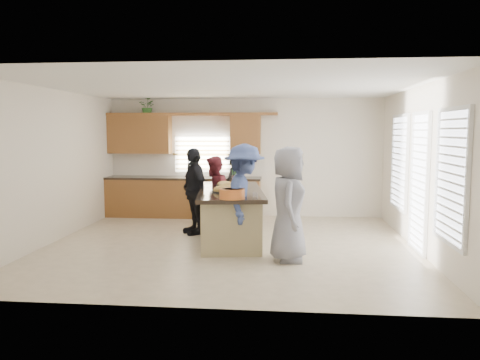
# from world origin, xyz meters

# --- Properties ---
(floor) EXTENTS (6.50, 6.50, 0.00)m
(floor) POSITION_xyz_m (0.00, 0.00, 0.00)
(floor) COLOR beige
(floor) RESTS_ON ground
(room_shell) EXTENTS (6.52, 6.02, 2.81)m
(room_shell) POSITION_xyz_m (0.00, 0.00, 1.90)
(room_shell) COLOR silver
(room_shell) RESTS_ON ground
(back_cabinetry) EXTENTS (4.08, 0.66, 2.46)m
(back_cabinetry) POSITION_xyz_m (-1.47, 2.73, 0.91)
(back_cabinetry) COLOR olive
(back_cabinetry) RESTS_ON ground
(right_wall_glazing) EXTENTS (0.06, 4.00, 2.25)m
(right_wall_glazing) POSITION_xyz_m (3.22, -0.13, 1.34)
(right_wall_glazing) COLOR white
(right_wall_glazing) RESTS_ON ground
(island) EXTENTS (1.50, 2.83, 0.95)m
(island) POSITION_xyz_m (-0.03, 0.45, 0.45)
(island) COLOR tan
(island) RESTS_ON ground
(platter_front) EXTENTS (0.47, 0.47, 0.19)m
(platter_front) POSITION_xyz_m (-0.09, 0.09, 0.98)
(platter_front) COLOR black
(platter_front) RESTS_ON island
(platter_mid) EXTENTS (0.44, 0.44, 0.18)m
(platter_mid) POSITION_xyz_m (-0.02, 0.60, 0.98)
(platter_mid) COLOR black
(platter_mid) RESTS_ON island
(platter_back) EXTENTS (0.33, 0.33, 0.13)m
(platter_back) POSITION_xyz_m (-0.22, 1.04, 0.98)
(platter_back) COLOR black
(platter_back) RESTS_ON island
(salad_bowl) EXTENTS (0.41, 0.41, 0.16)m
(salad_bowl) POSITION_xyz_m (0.14, -0.73, 1.04)
(salad_bowl) COLOR orange
(salad_bowl) RESTS_ON island
(clear_cup) EXTENTS (0.08, 0.08, 0.09)m
(clear_cup) POSITION_xyz_m (0.50, -0.52, 0.99)
(clear_cup) COLOR white
(clear_cup) RESTS_ON island
(plate_stack) EXTENTS (0.20, 0.20, 0.05)m
(plate_stack) POSITION_xyz_m (-0.24, 1.20, 0.98)
(plate_stack) COLOR #BD9AE0
(plate_stack) RESTS_ON island
(flower_vase) EXTENTS (0.14, 0.14, 0.42)m
(flower_vase) POSITION_xyz_m (-0.09, 1.62, 1.18)
(flower_vase) COLOR silver
(flower_vase) RESTS_ON island
(potted_plant) EXTENTS (0.48, 0.44, 0.43)m
(potted_plant) POSITION_xyz_m (-2.29, 2.82, 2.61)
(potted_plant) COLOR #326729
(potted_plant) RESTS_ON back_cabinetry
(woman_left_back) EXTENTS (0.49, 0.62, 1.50)m
(woman_left_back) POSITION_xyz_m (-0.21, 2.49, 0.75)
(woman_left_back) COLOR black
(woman_left_back) RESTS_ON ground
(woman_left_mid) EXTENTS (0.62, 0.77, 1.53)m
(woman_left_mid) POSITION_xyz_m (-0.47, 1.24, 0.76)
(woman_left_mid) COLOR maroon
(woman_left_mid) RESTS_ON ground
(woman_left_front) EXTENTS (0.89, 1.07, 1.71)m
(woman_left_front) POSITION_xyz_m (-0.81, 0.90, 0.85)
(woman_left_front) COLOR black
(woman_left_front) RESTS_ON ground
(woman_right_back) EXTENTS (0.78, 1.23, 1.83)m
(woman_right_back) POSITION_xyz_m (0.30, -0.42, 0.91)
(woman_right_back) COLOR #38477A
(woman_right_back) RESTS_ON ground
(woman_right_front) EXTENTS (0.60, 0.89, 1.80)m
(woman_right_front) POSITION_xyz_m (1.04, -0.88, 0.90)
(woman_right_front) COLOR gray
(woman_right_front) RESTS_ON ground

